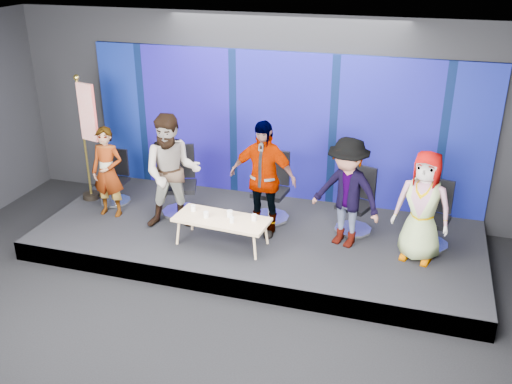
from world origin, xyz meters
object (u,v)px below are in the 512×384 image
chair_b (181,192)px  panelist_e (423,207)px  panelist_a (108,172)px  mug_a (193,208)px  mug_d (232,220)px  coffee_table (222,220)px  panelist_b (172,172)px  mug_e (254,218)px  chair_e (432,225)px  flag_stand (88,137)px  panelist_d (347,193)px  chair_d (356,211)px  mug_b (206,215)px  mug_c (230,214)px  chair_a (116,186)px  panelist_c (263,178)px  chair_c (271,198)px

chair_b → panelist_e: size_ratio=0.70×
panelist_a → panelist_e: 5.03m
mug_a → mug_d: (0.70, -0.20, -0.00)m
chair_b → coffee_table: size_ratio=0.79×
panelist_b → mug_a: size_ratio=19.88×
panelist_e → mug_d: panelist_e is taller
mug_e → chair_e: bearing=18.1°
panelist_e → flag_stand: bearing=-171.3°
panelist_d → flag_stand: (-4.52, 0.32, 0.34)m
chair_b → panelist_d: size_ratio=0.68×
chair_d → mug_b: chair_d is taller
panelist_a → mug_c: size_ratio=14.50×
panelist_d → mug_a: bearing=-148.7°
chair_a → mug_d: size_ratio=11.02×
panelist_b → coffee_table: panelist_b is taller
coffee_table → mug_b: size_ratio=15.79×
mug_a → chair_e: bearing=12.6°
panelist_e → mug_a: 3.41m
coffee_table → panelist_e: bearing=8.7°
panelist_d → coffee_table: (-1.78, -0.56, -0.45)m
mug_d → flag_stand: bearing=161.8°
chair_d → panelist_e: bearing=-11.3°
panelist_c → coffee_table: (-0.47, -0.57, -0.52)m
chair_a → chair_d: chair_d is taller
panelist_d → mug_d: (-1.58, -0.65, -0.37)m
mug_a → mug_e: 1.00m
panelist_b → chair_c: (1.42, 0.73, -0.57)m
chair_a → panelist_d: bearing=-6.2°
chair_a → panelist_a: panelist_a is taller
coffee_table → mug_a: 0.53m
panelist_d → mug_b: (-2.01, -0.60, -0.37)m
coffee_table → mug_d: bearing=-24.8°
coffee_table → flag_stand: bearing=162.3°
panelist_a → chair_b: size_ratio=1.32×
panelist_b → chair_d: bearing=-4.9°
chair_a → mug_c: (2.43, -0.84, 0.18)m
chair_a → panelist_e: (5.20, -0.47, 0.52)m
chair_e → mug_b: (-3.29, -0.95, 0.15)m
chair_d → mug_b: size_ratio=11.28×
mug_b → flag_stand: bearing=160.0°
mug_a → mug_c: 0.61m
chair_e → mug_c: bearing=-151.1°
mug_b → mug_a: bearing=150.7°
panelist_b → mug_d: bearing=-40.0°
chair_d → chair_a: bearing=-157.8°
chair_b → mug_d: size_ratio=13.56×
chair_a → panelist_a: (0.17, -0.47, 0.46)m
chair_c → flag_stand: size_ratio=0.51×
chair_b → panelist_b: panelist_b is taller
panelist_e → mug_c: bearing=-159.4°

